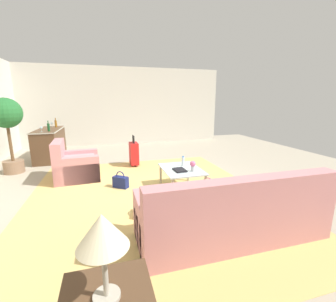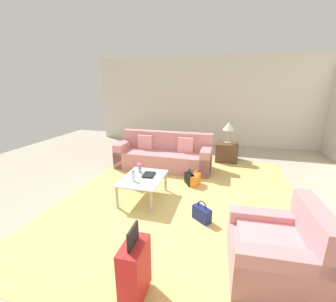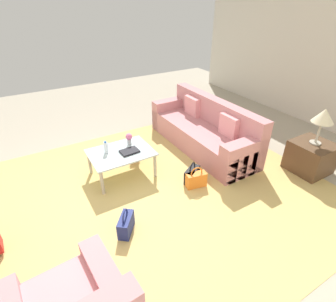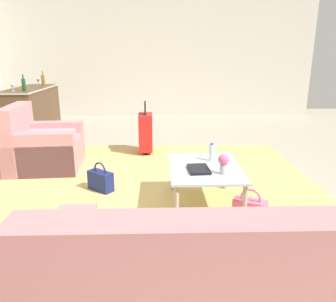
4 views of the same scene
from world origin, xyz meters
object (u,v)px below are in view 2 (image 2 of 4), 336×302
(water_bottle, at_px, (133,176))
(armchair, at_px, (280,253))
(couch, at_px, (164,156))
(flower_vase, at_px, (140,167))
(side_table, at_px, (227,152))
(handbag_pink, at_px, (133,182))
(table_lamp, at_px, (229,127))
(coffee_table_book, at_px, (149,175))
(handbag_orange, at_px, (195,180))
(handbag_navy, at_px, (202,213))
(handbag_black, at_px, (189,179))
(coffee_table, at_px, (143,180))
(suitcase_red, at_px, (135,269))

(water_bottle, bearing_deg, armchair, 64.29)
(couch, distance_m, flower_vase, 1.60)
(side_table, distance_m, handbag_pink, 3.06)
(couch, xyz_separation_m, handbag_pink, (1.39, -0.29, -0.19))
(water_bottle, height_order, flower_vase, flower_vase)
(side_table, xyz_separation_m, table_lamp, (0.00, 0.00, 0.73))
(flower_vase, height_order, handbag_pink, flower_vase)
(water_bottle, distance_m, coffee_table_book, 0.38)
(handbag_pink, bearing_deg, side_table, 141.71)
(table_lamp, xyz_separation_m, handbag_orange, (1.93, -0.62, -0.86))
(side_table, relative_size, table_lamp, 1.02)
(water_bottle, bearing_deg, handbag_navy, 79.54)
(table_lamp, height_order, handbag_black, table_lamp)
(water_bottle, xyz_separation_m, side_table, (-3.00, 1.60, -0.28))
(armchair, bearing_deg, handbag_pink, -123.49)
(couch, bearing_deg, table_lamp, 122.14)
(coffee_table_book, distance_m, handbag_pink, 0.64)
(coffee_table, distance_m, handbag_black, 1.19)
(flower_vase, relative_size, handbag_orange, 0.57)
(water_bottle, height_order, handbag_black, water_bottle)
(couch, height_order, handbag_orange, couch)
(coffee_table, relative_size, suitcase_red, 1.17)
(armchair, distance_m, handbag_pink, 3.08)
(handbag_black, relative_size, handbag_pink, 1.00)
(table_lamp, relative_size, handbag_pink, 1.68)
(armchair, xyz_separation_m, water_bottle, (-1.09, -2.27, 0.24))
(handbag_orange, bearing_deg, flower_vase, -57.68)
(handbag_pink, relative_size, handbag_navy, 1.00)
(handbag_black, bearing_deg, suitcase_red, -0.96)
(suitcase_red, bearing_deg, handbag_navy, 162.63)
(suitcase_red, bearing_deg, coffee_table_book, -163.70)
(armchair, relative_size, side_table, 1.64)
(coffee_table_book, bearing_deg, water_bottle, -33.03)
(suitcase_red, height_order, handbag_black, suitcase_red)
(coffee_table_book, height_order, handbag_pink, coffee_table_book)
(armchair, xyz_separation_m, handbag_pink, (-1.70, -2.57, -0.17))
(coffee_table, xyz_separation_m, table_lamp, (-2.80, 1.50, 0.60))
(water_bottle, relative_size, handbag_navy, 0.57)
(coffee_table, bearing_deg, handbag_black, 139.97)
(water_bottle, xyz_separation_m, table_lamp, (-3.00, 1.60, 0.45))
(couch, height_order, table_lamp, table_lamp)
(couch, bearing_deg, handbag_pink, -11.85)
(water_bottle, bearing_deg, couch, -180.00)
(armchair, bearing_deg, flower_vase, -123.10)
(handbag_black, bearing_deg, armchair, 33.12)
(table_lamp, bearing_deg, handbag_navy, -5.49)
(couch, relative_size, water_bottle, 12.13)
(table_lamp, xyz_separation_m, suitcase_red, (4.80, -0.80, -0.64))
(coffee_table, distance_m, handbag_pink, 0.62)
(coffee_table_book, xyz_separation_m, handbag_navy, (0.56, 1.11, -0.33))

